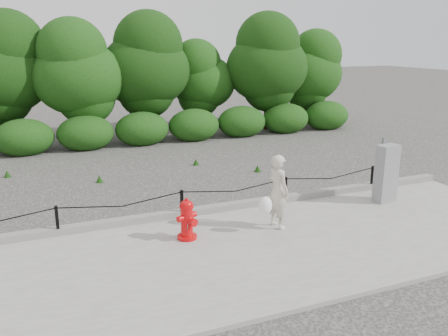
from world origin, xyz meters
The scene contains 8 objects.
ground centered at (0.00, 0.00, 0.00)m, with size 90.00×90.00×0.00m, color #2D2B28.
sidewalk centered at (0.00, -2.00, 0.04)m, with size 14.00×4.00×0.08m, color gray.
curb centered at (0.00, 0.05, 0.15)m, with size 14.00×0.22×0.14m, color slate.
chain_barrier centered at (0.00, 0.00, 0.46)m, with size 10.06×0.06×0.60m.
treeline centered at (0.42, 8.93, 2.60)m, with size 20.36×3.78×4.68m.
fire_hydrant centered at (-0.25, -1.11, 0.46)m, with size 0.49×0.49×0.80m.
pedestrian centered at (1.58, -1.26, 0.82)m, with size 0.72×0.61×1.50m.
utility_cabinet centered at (4.65, -0.85, 0.75)m, with size 0.55×0.40×1.48m.
Camera 1 is at (-2.83, -9.05, 3.76)m, focal length 38.00 mm.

